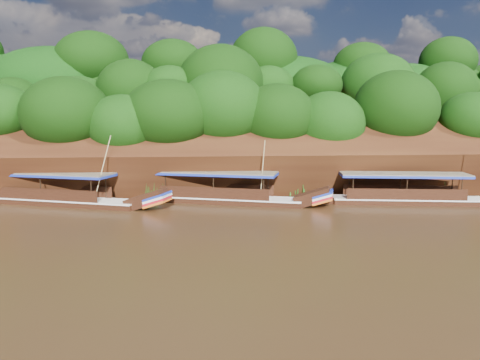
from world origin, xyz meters
name	(u,v)px	position (x,y,z in m)	size (l,w,h in m)	color
ground	(235,227)	(0.00, 0.00, 0.00)	(160.00, 160.00, 0.00)	black
riverbank	(219,161)	(-0.01, 22.73, 1.89)	(120.00, 30.06, 19.40)	black
boat_0	(423,197)	(15.37, 6.56, 0.54)	(14.95, 4.33, 6.22)	black
boat_1	(235,196)	(0.63, 8.06, 0.56)	(14.33, 6.38, 5.53)	black
boat_2	(68,198)	(-12.40, 8.54, 0.57)	(15.65, 7.30, 5.90)	black
reeds	(183,190)	(-3.50, 9.56, 0.87)	(49.64, 2.53, 1.94)	#205715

